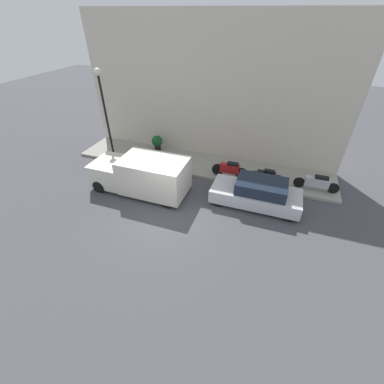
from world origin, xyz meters
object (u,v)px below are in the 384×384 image
object	(u,v)px
potted_plant	(157,142)
scooter_silver	(317,182)
parked_car	(257,193)
streetlamp	(103,99)
delivery_van	(141,174)
motorcycle_black	(266,176)
motorcycle_red	(230,169)

from	to	relation	value
potted_plant	scooter_silver	bearing A→B (deg)	-98.37
parked_car	streetlamp	distance (m)	9.66
delivery_van	potted_plant	world-z (taller)	delivery_van
motorcycle_black	delivery_van	bearing A→B (deg)	113.63
parked_car	motorcycle_red	distance (m)	2.43
parked_car	delivery_van	distance (m)	5.70
scooter_silver	potted_plant	xyz separation A→B (m)	(1.39, 9.46, 0.13)
delivery_van	streetlamp	bearing A→B (deg)	53.45
scooter_silver	potted_plant	world-z (taller)	potted_plant
motorcycle_black	scooter_silver	bearing A→B (deg)	-85.89
parked_car	scooter_silver	size ratio (longest dim) A/B	1.92
potted_plant	delivery_van	bearing A→B (deg)	-164.62
delivery_van	motorcycle_black	xyz separation A→B (m)	(2.57, -5.87, -0.38)
streetlamp	potted_plant	size ratio (longest dim) A/B	5.11
delivery_van	motorcycle_black	size ratio (longest dim) A/B	2.73
potted_plant	streetlamp	bearing A→B (deg)	126.21
delivery_van	scooter_silver	size ratio (longest dim) A/B	2.28
parked_car	streetlamp	bearing A→B (deg)	79.12
parked_car	motorcycle_black	world-z (taller)	parked_car
parked_car	motorcycle_red	size ratio (longest dim) A/B	2.10
parked_car	potted_plant	size ratio (longest dim) A/B	4.17
parked_car	motorcycle_black	distance (m)	1.81
parked_car	potted_plant	xyz separation A→B (m)	(3.37, 6.77, 0.09)
motorcycle_black	parked_car	bearing A→B (deg)	172.64
scooter_silver	streetlamp	bearing A→B (deg)	91.19
delivery_van	motorcycle_red	distance (m)	4.70
streetlamp	potted_plant	world-z (taller)	streetlamp
motorcycle_red	streetlamp	world-z (taller)	streetlamp
delivery_van	potted_plant	size ratio (longest dim) A/B	4.97
delivery_van	scooter_silver	world-z (taller)	delivery_van
potted_plant	motorcycle_black	bearing A→B (deg)	-102.63
streetlamp	potted_plant	distance (m)	4.03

